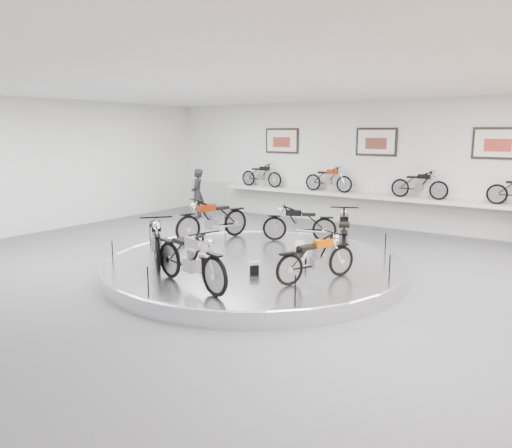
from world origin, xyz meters
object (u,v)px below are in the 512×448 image
Objects in this scene: visitor at (197,194)px; shelf at (371,196)px; bike_c at (212,219)px; bike_a at (344,234)px; bike_b at (299,223)px; bike_e at (191,258)px; display_platform at (254,267)px; bike_f at (316,257)px; bike_d at (156,238)px.

shelf is at bearing 74.65° from visitor.
bike_c is at bearing 13.14° from visitor.
visitor reaches higher than bike_a.
shelf is 6.04× the size of bike_a.
bike_e reaches higher than bike_b.
display_platform is at bearing 67.13° from bike_b.
bike_f is (1.81, -6.98, -0.26)m from shelf.
bike_d reaches higher than bike_a.
bike_e is at bearing 49.90° from bike_c.
bike_d is 7.35m from visitor.
bike_b is 0.87× the size of bike_e.
bike_d is (-1.49, -1.41, 0.69)m from display_platform.
shelf is 5.72m from bike_c.
bike_f is at bearing -17.72° from display_platform.
bike_c reaches higher than display_platform.
bike_b is 3.39m from bike_f.
display_platform is 3.50× the size of bike_d.
bike_a reaches higher than display_platform.
display_platform is 3.49× the size of bike_c.
bike_d is 3.41m from bike_f.
bike_b reaches higher than shelf.
bike_a is 1.89m from bike_b.
display_platform is 6.46m from shelf.
bike_e is 1.20× the size of bike_f.
bike_c reaches higher than shelf.
shelf is 6.31× the size of visitor.
shelf is 5.98m from visitor.
bike_e reaches higher than display_platform.
visitor is at bearing -162.64° from shelf.
bike_a is at bearing 123.83° from bike_b.
bike_d is at bearing 105.85° from bike_a.
bike_f is at bearing -75.43° from shelf.
bike_d reaches higher than display_platform.
bike_c is 1.22× the size of bike_f.
bike_e is at bearing -88.82° from shelf.
bike_a is at bearing -73.81° from shelf.
visitor is at bearing 141.02° from display_platform.
bike_e is 1.04× the size of visitor.
bike_b is at bearing 59.17° from bike_f.
bike_a is at bearing 108.66° from bike_c.
visitor reaches higher than display_platform.
visitor is (-7.52, 5.20, 0.13)m from bike_f.
bike_e is 2.29m from bike_f.
visitor is (-5.71, 4.62, 0.72)m from display_platform.
bike_c is 4.19m from bike_f.
bike_c reaches higher than bike_e.
display_platform is 3.67× the size of visitor.
bike_e is (1.67, -0.78, -0.01)m from bike_d.
display_platform is 2.29m from bike_e.
bike_f is at bearing 58.97° from bike_e.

